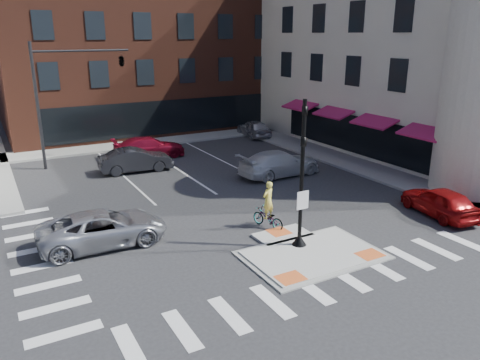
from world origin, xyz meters
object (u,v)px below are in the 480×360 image
bg_car_silver (254,128)px  bg_car_red (149,147)px  silver_suv (103,228)px  bg_car_dark (136,160)px  red_sedan (440,201)px  white_pickup (280,163)px  cyclist (268,212)px

bg_car_silver → bg_car_red: 10.40m
silver_suv → bg_car_dark: 10.92m
silver_suv → red_sedan: (14.99, -4.60, -0.02)m
red_sedan → white_pickup: size_ratio=0.78×
red_sedan → bg_car_red: size_ratio=0.83×
bg_car_dark → bg_car_red: size_ratio=0.90×
white_pickup → bg_car_silver: (4.47, 10.62, -0.06)m
bg_car_dark → bg_car_silver: 13.17m
silver_suv → bg_car_silver: size_ratio=1.25×
cyclist → white_pickup: bearing=-144.8°
red_sedan → bg_car_dark: size_ratio=0.92×
white_pickup → bg_car_dark: 9.14m
red_sedan → cyclist: size_ratio=1.91×
silver_suv → bg_car_silver: 22.54m
white_pickup → bg_car_red: bearing=32.2°
bg_car_red → bg_car_silver: bearing=-70.8°
red_sedan → bg_car_dark: bearing=-45.0°
bg_car_dark → red_sedan: bearing=-139.2°
red_sedan → white_pickup: 9.85m
red_sedan → silver_suv: bearing=-7.9°
red_sedan → cyclist: bearing=-10.0°
bg_car_silver → bg_car_dark: bearing=30.1°
bg_car_dark → cyclist: cyclist is taller
bg_car_dark → bg_car_silver: (12.00, 5.44, -0.03)m
bg_car_red → bg_car_dark: bearing=153.5°
bg_car_dark → cyclist: 12.03m
silver_suv → red_sedan: bearing=-105.1°
red_sedan → bg_car_silver: size_ratio=0.99×
red_sedan → bg_car_red: bearing=-54.6°
white_pickup → red_sedan: bearing=-164.6°
bg_car_red → white_pickup: bearing=-139.7°
silver_suv → red_sedan: 15.68m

